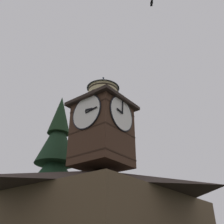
% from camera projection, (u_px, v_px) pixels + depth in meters
% --- Properties ---
extents(building_main, '(12.67, 11.70, 5.92)m').
position_uv_depth(building_main, '(99.00, 215.00, 16.35)').
color(building_main, brown).
rests_on(building_main, ground_plane).
extents(clock_tower, '(4.11, 4.11, 7.43)m').
position_uv_depth(clock_tower, '(102.00, 124.00, 18.42)').
color(clock_tower, '#422B1E').
rests_on(clock_tower, building_main).
extents(pine_tree_behind, '(6.84, 6.84, 14.34)m').
position_uv_depth(pine_tree_behind, '(53.00, 182.00, 21.29)').
color(pine_tree_behind, '#473323').
rests_on(pine_tree_behind, ground_plane).
extents(moon, '(2.22, 2.22, 2.22)m').
position_uv_depth(moon, '(21.00, 194.00, 42.13)').
color(moon, silver).
extents(flying_bird_high, '(0.51, 0.43, 0.13)m').
position_uv_depth(flying_bird_high, '(152.00, 3.00, 17.78)').
color(flying_bird_high, black).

